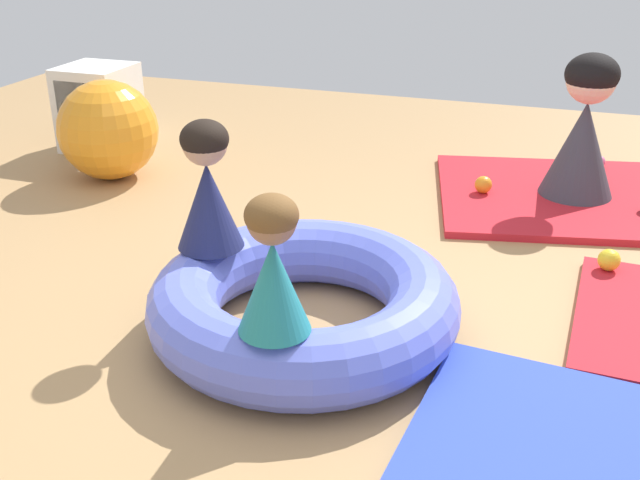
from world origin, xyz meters
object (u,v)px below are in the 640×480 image
Objects in this scene: play_ball_orange at (483,185)px; play_ball_yellow at (609,260)px; exercise_ball_large at (108,130)px; child_in_navy at (208,187)px; adult_seated at (584,128)px; play_ball_pink at (599,162)px; child_in_teal at (273,267)px; inflatable_cushion at (304,302)px; storage_cube at (97,109)px.

play_ball_yellow is (0.66, -0.80, 0.00)m from play_ball_orange.
exercise_ball_large is (-2.20, -0.34, 0.21)m from play_ball_orange.
child_in_navy is 0.66× the size of adult_seated.
adult_seated is 10.28× the size of play_ball_pink.
play_ball_pink is (1.05, 2.79, -0.43)m from child_in_teal.
child_in_teal is 6.14× the size of play_ball_pink.
play_ball_orange is 2.24m from exercise_ball_large.
exercise_ball_large is at bearing 151.13° from child_in_navy.
play_ball_orange is at bearing 75.49° from child_in_navy.
play_ball_yellow is at bearing -9.07° from exercise_ball_large.
inflatable_cushion is 2.10m from adult_seated.
child_in_navy is 2.43m from storage_cube.
child_in_navy is at bearing 74.81° from child_in_teal.
storage_cube is (-0.40, 0.47, -0.02)m from exercise_ball_large.
adult_seated is at bearing 0.39° from storage_cube.
inflatable_cushion is 2.79m from storage_cube.
adult_seated reaches higher than child_in_navy.
exercise_ball_large is (-2.86, 0.46, 0.21)m from play_ball_yellow.
adult_seated reaches higher than play_ball_orange.
play_ball_orange is 2.61m from storage_cube.
child_in_teal is at bearing -129.45° from play_ball_yellow.
exercise_ball_large reaches higher than play_ball_pink.
child_in_navy is 1.81m from play_ball_yellow.
play_ball_pink is at bearing 9.48° from storage_cube.
play_ball_orange is (-0.50, -0.15, -0.33)m from adult_seated.
child_in_teal is at bearing -31.99° from child_in_navy.
inflatable_cushion is 1.75m from play_ball_orange.
play_ball_yellow is (0.03, -1.47, 0.01)m from play_ball_pink.
adult_seated reaches higher than inflatable_cushion.
child_in_navy is 2.24m from adult_seated.
exercise_ball_large is (-1.30, 1.25, -0.24)m from child_in_navy.
adult_seated is 0.62m from play_ball_orange.
play_ball_orange is (0.42, 2.12, -0.42)m from child_in_teal.
child_in_teal is 4.82× the size of play_ball_orange.
play_ball_pink is at bearing 64.85° from inflatable_cushion.
child_in_teal is at bearing 128.98° from adult_seated.
storage_cube is (-2.12, 1.81, 0.14)m from inflatable_cushion.
inflatable_cushion reaches higher than play_ball_yellow.
storage_cube is at bearing 61.40° from adult_seated.
adult_seated is at bearing 99.79° from play_ball_yellow.
child_in_teal is 0.79× the size of exercise_ball_large.
play_ball_pink is (0.13, 0.52, -0.34)m from adult_seated.
child_in_teal is 0.84× the size of storage_cube.
play_ball_yellow is 2.91m from exercise_ball_large.
child_in_navy reaches higher than inflatable_cushion.
adult_seated reaches higher than storage_cube.
child_in_navy reaches higher than play_ball_yellow.
storage_cube is (-3.26, 0.93, 0.19)m from play_ball_yellow.
play_ball_yellow is (0.16, -0.95, -0.33)m from adult_seated.
play_ball_orange is at bearing -2.87° from storage_cube.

